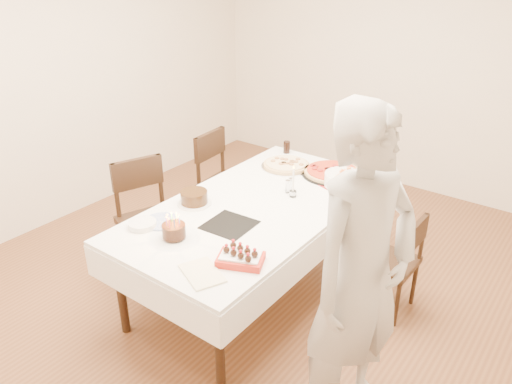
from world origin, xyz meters
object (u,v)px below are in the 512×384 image
Objects in this scene: dining_table at (256,248)px; pizza_white at (286,165)px; taper_candle at (293,181)px; cola_glass at (287,147)px; chair_right_savory at (389,262)px; birthday_cake at (173,226)px; strawberry_box at (241,258)px; chair_left_savory at (229,185)px; layer_cake at (194,198)px; pizza_pepperoni at (332,172)px; chair_left_dessert at (151,224)px; pasta_bowl at (344,180)px; person at (360,278)px.

pizza_white is at bearing 106.45° from dining_table.
cola_glass is (-0.53, 0.71, -0.07)m from taper_candle.
birthday_cake is at bearing -132.49° from chair_right_savory.
cola_glass reaches higher than strawberry_box.
chair_right_savory is at bearing 170.12° from chair_left_savory.
layer_cake is 0.93× the size of strawberry_box.
pizza_pepperoni is 2.01× the size of layer_cake.
strawberry_box is at bearing -115.09° from chair_right_savory.
taper_candle is 2.34× the size of cola_glass.
pizza_white is at bearing -97.33° from chair_left_dessert.
pizza_white is 1.48m from strawberry_box.
chair_left_savory is at bearing -175.27° from pasta_bowl.
pasta_bowl is 0.45m from taper_candle.
birthday_cake is (0.25, -1.68, 0.03)m from cola_glass.
chair_right_savory is at bearing -15.20° from pizza_white.
cola_glass is at bearing 126.74° from taper_candle.
taper_candle reaches higher than chair_right_savory.
person is at bearing -56.44° from pizza_pepperoni.
pizza_pepperoni is 1.86× the size of strawberry_box.
pizza_pepperoni is at bearing 151.67° from chair_right_savory.
dining_table is at bearing -118.26° from taper_candle.
chair_right_savory is 1.64m from chair_left_savory.
birthday_cake is (-1.03, -1.10, 0.44)m from chair_right_savory.
chair_left_dessert reaches higher than pizza_white.
cola_glass is 0.72× the size of birthday_cake.
pasta_bowl is (1.13, 1.01, 0.32)m from chair_left_dessert.
pizza_pepperoni is (0.39, 0.10, 0.00)m from pizza_white.
birthday_cake is (-0.28, -0.96, -0.04)m from taper_candle.
chair_left_dessert is at bearing 83.78° from chair_left_savory.
layer_cake is at bearing -147.37° from chair_left_dessert.
person is 1.69m from pizza_pepperoni.
layer_cake is 1.65× the size of birthday_cake.
pizza_white is at bearing -56.94° from cola_glass.
pizza_white is (0.56, 1.05, 0.29)m from chair_left_dessert.
chair_left_savory is 8.78× the size of cola_glass.
chair_right_savory is at bearing 64.09° from strawberry_box.
cola_glass is at bearing 162.39° from pizza_pepperoni.
pasta_bowl is at bearing 155.27° from chair_right_savory.
layer_cake reaches higher than chair_right_savory.
person is (1.11, -0.60, 0.55)m from dining_table.
taper_candle reaches higher than chair_left_savory.
chair_right_savory is 1.83m from chair_left_dessert.
birthday_cake reaches higher than layer_cake.
chair_left_savory is at bearing -165.59° from pizza_pepperoni.
dining_table is at bearing 138.08° from chair_left_savory.
pizza_pepperoni is (0.18, 0.80, 0.40)m from dining_table.
layer_cake reaches higher than pizza_pepperoni.
pasta_bowl reaches higher than dining_table.
chair_left_savory is at bearing 113.93° from layer_cake.
dining_table is 0.91m from pizza_pepperoni.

